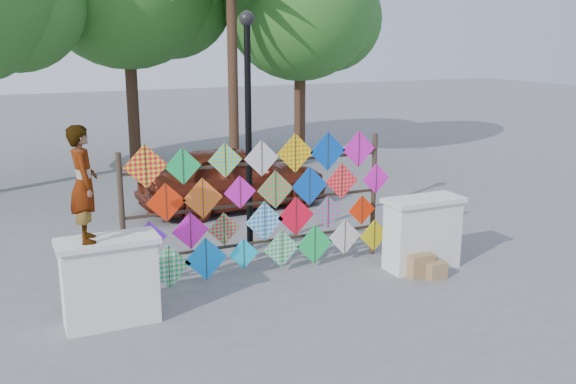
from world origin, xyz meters
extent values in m
plane|color=slate|center=(0.00, 0.00, 0.00)|extent=(80.00, 80.00, 0.00)
cube|color=white|center=(-2.70, -0.20, 0.60)|extent=(1.30, 0.55, 1.20)
cube|color=white|center=(-2.70, -0.20, 1.24)|extent=(1.40, 0.65, 0.08)
cube|color=white|center=(2.70, -0.20, 0.60)|extent=(1.30, 0.55, 1.20)
cube|color=white|center=(2.70, -0.20, 1.24)|extent=(1.40, 0.65, 0.08)
cylinder|color=#31251B|center=(-2.30, 0.80, 1.15)|extent=(0.09, 0.09, 2.30)
cylinder|color=#31251B|center=(2.30, 0.80, 1.15)|extent=(0.09, 0.09, 2.30)
cube|color=#31251B|center=(0.00, 0.80, 0.55)|extent=(4.60, 0.04, 0.04)
cube|color=#31251B|center=(0.00, 0.80, 1.25)|extent=(4.60, 0.04, 0.04)
cube|color=#31251B|center=(0.00, 0.80, 1.95)|extent=(4.60, 0.04, 0.04)
cube|color=#F60A28|center=(-1.91, 0.74, 2.06)|extent=(0.70, 0.01, 0.70)
cube|color=#31251B|center=(-1.91, 0.73, 2.06)|extent=(0.01, 0.01, 0.69)
cube|color=#17BE53|center=(-1.31, 0.74, 2.01)|extent=(0.60, 0.01, 0.60)
cube|color=#31251B|center=(-1.31, 0.73, 2.01)|extent=(0.01, 0.01, 0.59)
cube|color=#0EC2E8|center=(-0.60, 0.74, 2.05)|extent=(0.58, 0.01, 0.58)
cube|color=#31251B|center=(-0.60, 0.73, 2.05)|extent=(0.01, 0.01, 0.57)
cube|color=silver|center=(0.04, 0.74, 2.03)|extent=(0.62, 0.01, 0.62)
cube|color=#31251B|center=(0.04, 0.73, 2.03)|extent=(0.01, 0.01, 0.61)
cube|color=orange|center=(0.66, 0.74, 2.07)|extent=(0.69, 0.01, 0.69)
cube|color=#31251B|center=(0.66, 0.73, 2.07)|extent=(0.01, 0.01, 0.67)
cube|color=#0849BC|center=(1.29, 0.74, 2.06)|extent=(0.70, 0.01, 0.70)
cube|color=#31251B|center=(1.29, 0.73, 2.06)|extent=(0.01, 0.01, 0.69)
cube|color=#EC16BC|center=(1.92, 0.74, 2.05)|extent=(0.67, 0.01, 0.67)
cube|color=#31251B|center=(1.92, 0.73, 2.05)|extent=(0.01, 0.01, 0.66)
cube|color=#FF2B08|center=(-1.62, 0.70, 1.46)|extent=(0.64, 0.01, 0.64)
cube|color=#31251B|center=(-1.62, 0.69, 1.46)|extent=(0.01, 0.01, 0.63)
cube|color=#FF4F37|center=(-1.02, 0.70, 1.46)|extent=(0.68, 0.01, 0.68)
cube|color=#31251B|center=(-1.02, 0.69, 1.46)|extent=(0.01, 0.01, 0.67)
cube|color=#EC16BC|center=(-0.37, 0.70, 1.50)|extent=(0.56, 0.01, 0.56)
cube|color=#31251B|center=(-0.37, 0.69, 1.50)|extent=(0.01, 0.01, 0.55)
cube|color=#FF4F37|center=(0.27, 0.70, 1.48)|extent=(0.67, 0.01, 0.67)
cube|color=#31251B|center=(0.27, 0.69, 1.48)|extent=(0.01, 0.01, 0.66)
cube|color=#0849BC|center=(0.92, 0.70, 1.48)|extent=(0.70, 0.01, 0.70)
cube|color=#31251B|center=(0.92, 0.69, 1.48)|extent=(0.01, 0.01, 0.68)
cube|color=#F60A28|center=(1.56, 0.70, 1.50)|extent=(0.66, 0.01, 0.66)
cube|color=#31251B|center=(1.56, 0.69, 1.50)|extent=(0.01, 0.01, 0.64)
cube|color=#EC16BC|center=(2.28, 0.70, 1.48)|extent=(0.57, 0.01, 0.57)
cube|color=#31251B|center=(2.28, 0.69, 1.48)|extent=(0.01, 0.01, 0.56)
cube|color=#5C1BCB|center=(-1.92, 0.66, 0.93)|extent=(0.56, 0.01, 0.56)
cube|color=#31251B|center=(-1.92, 0.65, 0.93)|extent=(0.01, 0.01, 0.55)
cube|color=#EC16BC|center=(-1.25, 0.66, 0.96)|extent=(0.62, 0.01, 0.62)
cube|color=#31251B|center=(-1.25, 0.65, 0.96)|extent=(0.01, 0.01, 0.61)
cube|color=#F60A28|center=(-0.68, 0.66, 0.91)|extent=(0.57, 0.01, 0.57)
cube|color=#31251B|center=(-0.68, 0.65, 0.91)|extent=(0.01, 0.01, 0.56)
cube|color=silver|center=(0.05, 0.66, 0.96)|extent=(0.70, 0.01, 0.70)
cube|color=#31251B|center=(0.05, 0.65, 0.96)|extent=(0.01, 0.01, 0.68)
cube|color=#F60A28|center=(0.64, 0.66, 0.98)|extent=(0.70, 0.01, 0.70)
cube|color=#31251B|center=(0.64, 0.65, 0.98)|extent=(0.01, 0.01, 0.68)
cube|color=#17BE53|center=(1.27, 0.66, 0.97)|extent=(0.60, 0.01, 0.60)
cube|color=#31251B|center=(1.27, 0.65, 0.97)|extent=(0.01, 0.01, 0.59)
cube|color=#FF2B08|center=(1.97, 0.66, 0.93)|extent=(0.55, 0.01, 0.55)
cube|color=#31251B|center=(1.97, 0.65, 0.93)|extent=(0.01, 0.01, 0.54)
cube|color=silver|center=(-1.64, 0.62, 0.42)|extent=(0.73, 0.01, 0.73)
cube|color=#31251B|center=(-1.64, 0.61, 0.42)|extent=(0.01, 0.01, 0.72)
cube|color=#0B8FFE|center=(-1.02, 0.62, 0.45)|extent=(0.74, 0.01, 0.74)
cube|color=#31251B|center=(-1.02, 0.61, 0.45)|extent=(0.01, 0.01, 0.72)
cube|color=#0EC2E8|center=(-0.36, 0.62, 0.45)|extent=(0.54, 0.01, 0.54)
cube|color=#31251B|center=(-0.36, 0.61, 0.45)|extent=(0.01, 0.01, 0.53)
cube|color=silver|center=(0.35, 0.62, 0.43)|extent=(0.68, 0.01, 0.68)
cube|color=#31251B|center=(0.35, 0.61, 0.43)|extent=(0.01, 0.01, 0.67)
cube|color=#17BE53|center=(0.99, 0.62, 0.42)|extent=(0.72, 0.01, 0.72)
cube|color=#31251B|center=(0.99, 0.61, 0.42)|extent=(0.01, 0.01, 0.71)
cube|color=silver|center=(1.60, 0.62, 0.48)|extent=(0.66, 0.01, 0.66)
cube|color=#31251B|center=(1.60, 0.61, 0.48)|extent=(0.01, 0.01, 0.65)
cube|color=yellow|center=(2.23, 0.62, 0.43)|extent=(0.61, 0.01, 0.61)
cube|color=#31251B|center=(2.23, 0.61, 0.43)|extent=(0.01, 0.01, 0.60)
sphere|color=#235C1D|center=(-3.20, 9.30, 4.89)|extent=(3.64, 3.64, 3.64)
cylinder|color=#452C1D|center=(0.00, 11.00, 2.06)|extent=(0.36, 0.36, 4.12)
cylinder|color=#452C1D|center=(5.00, 9.50, 1.79)|extent=(0.36, 0.36, 3.58)
sphere|color=#235C1D|center=(5.00, 9.50, 5.02)|extent=(4.80, 4.80, 4.80)
sphere|color=#235C1D|center=(6.20, 9.80, 4.54)|extent=(3.36, 3.36, 3.36)
cylinder|color=#452C1D|center=(2.20, 8.00, 2.75)|extent=(0.28, 0.28, 5.50)
imported|color=#99999E|center=(-2.95, -0.20, 2.08)|extent=(0.41, 0.61, 1.61)
imported|color=#601E10|center=(1.08, 5.02, 0.76)|extent=(4.58, 2.07, 1.53)
cylinder|color=black|center=(0.30, 2.00, 2.10)|extent=(0.12, 0.12, 4.20)
sphere|color=black|center=(0.30, 2.00, 4.32)|extent=(0.28, 0.28, 0.28)
cube|color=olive|center=(2.42, -0.47, 0.20)|extent=(0.45, 0.40, 0.40)
cube|color=olive|center=(2.62, -0.69, 0.14)|extent=(0.33, 0.30, 0.28)
camera|label=1|loc=(-3.99, -9.00, 4.04)|focal=40.00mm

